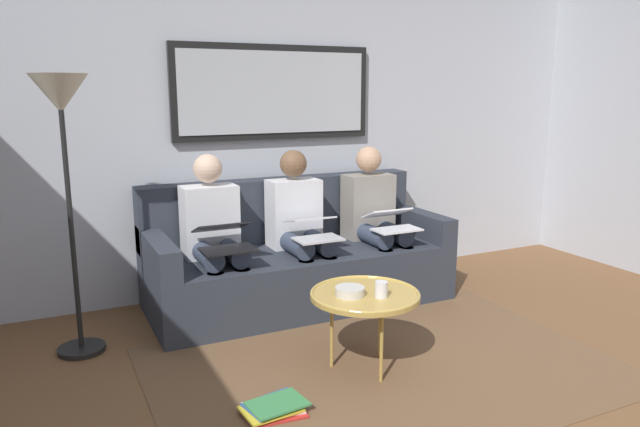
% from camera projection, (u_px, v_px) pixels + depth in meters
% --- Properties ---
extents(wall_rear, '(6.00, 0.12, 2.60)m').
position_uv_depth(wall_rear, '(270.00, 125.00, 4.71)').
color(wall_rear, '#B7BCC6').
rests_on(wall_rear, ground_plane).
extents(area_rug, '(2.60, 1.80, 0.01)m').
position_uv_depth(area_rug, '(384.00, 367.00, 3.44)').
color(area_rug, brown).
rests_on(area_rug, ground_plane).
extents(couch, '(2.20, 0.90, 0.90)m').
position_uv_depth(couch, '(296.00, 260.00, 4.49)').
color(couch, '#2D333D').
rests_on(couch, ground_plane).
extents(framed_mirror, '(1.60, 0.05, 0.72)m').
position_uv_depth(framed_mirror, '(274.00, 92.00, 4.58)').
color(framed_mirror, black).
extents(coffee_table, '(0.62, 0.62, 0.46)m').
position_uv_depth(coffee_table, '(365.00, 296.00, 3.34)').
color(coffee_table, tan).
rests_on(coffee_table, ground_plane).
extents(cup, '(0.07, 0.07, 0.09)m').
position_uv_depth(cup, '(381.00, 290.00, 3.27)').
color(cup, silver).
rests_on(cup, coffee_table).
extents(bowl, '(0.16, 0.16, 0.05)m').
position_uv_depth(bowl, '(350.00, 291.00, 3.30)').
color(bowl, beige).
rests_on(bowl, coffee_table).
extents(person_left, '(0.38, 0.58, 1.14)m').
position_uv_depth(person_left, '(374.00, 216.00, 4.64)').
color(person_left, gray).
rests_on(person_left, couch).
extents(laptop_white, '(0.34, 0.33, 0.15)m').
position_uv_depth(laptop_white, '(391.00, 220.00, 4.43)').
color(laptop_white, white).
extents(person_middle, '(0.38, 0.58, 1.14)m').
position_uv_depth(person_middle, '(299.00, 224.00, 4.37)').
color(person_middle, silver).
rests_on(person_middle, couch).
extents(laptop_silver, '(0.32, 0.35, 0.15)m').
position_uv_depth(laptop_silver, '(314.00, 228.00, 4.15)').
color(laptop_silver, silver).
extents(person_right, '(0.38, 0.58, 1.14)m').
position_uv_depth(person_right, '(214.00, 233.00, 4.10)').
color(person_right, silver).
rests_on(person_right, couch).
extents(laptop_black, '(0.35, 0.38, 0.16)m').
position_uv_depth(laptop_black, '(224.00, 237.00, 3.89)').
color(laptop_black, black).
extents(magazine_stack, '(0.33, 0.26, 0.05)m').
position_uv_depth(magazine_stack, '(274.00, 407.00, 2.95)').
color(magazine_stack, red).
rests_on(magazine_stack, ground_plane).
extents(standing_lamp, '(0.32, 0.32, 1.66)m').
position_uv_depth(standing_lamp, '(62.00, 126.00, 3.38)').
color(standing_lamp, black).
rests_on(standing_lamp, ground_plane).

